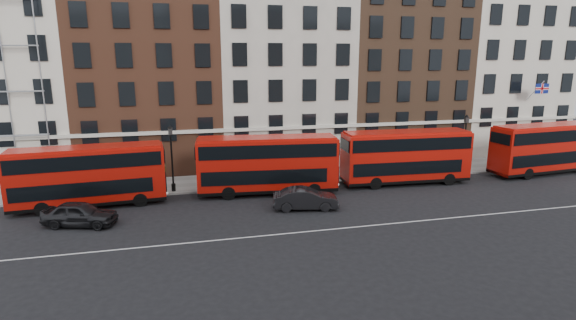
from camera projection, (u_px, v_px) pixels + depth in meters
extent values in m
plane|color=black|center=(340.00, 217.00, 30.57)|extent=(120.00, 120.00, 0.00)
cube|color=gray|center=(299.00, 177.00, 40.48)|extent=(80.00, 5.00, 0.15)
cube|color=gray|center=(307.00, 184.00, 38.12)|extent=(80.00, 0.30, 0.16)
cube|color=white|center=(351.00, 227.00, 28.68)|extent=(70.00, 0.12, 0.01)
cube|color=brown|center=(147.00, 53.00, 42.12)|extent=(12.80, 10.00, 22.00)
cube|color=#A19B8E|center=(280.00, 68.00, 45.46)|extent=(12.80, 10.00, 19.00)
cube|color=brown|center=(396.00, 58.00, 48.23)|extent=(12.80, 10.00, 21.00)
cube|color=beige|center=(498.00, 62.00, 51.34)|extent=(12.80, 10.00, 20.00)
cube|color=#B11109|center=(89.00, 176.00, 32.21)|extent=(10.64, 3.28, 3.94)
cube|color=black|center=(91.00, 200.00, 32.63)|extent=(10.65, 3.32, 0.24)
cube|color=black|center=(85.00, 185.00, 32.27)|extent=(9.46, 3.27, 1.05)
cube|color=black|center=(87.00, 159.00, 31.94)|extent=(10.25, 3.33, 1.00)
cube|color=#B11109|center=(86.00, 148.00, 31.76)|extent=(10.33, 3.06, 0.18)
cube|color=black|center=(165.00, 180.00, 34.00)|extent=(0.25, 2.20, 1.30)
cube|color=black|center=(164.00, 166.00, 33.76)|extent=(0.22, 1.90, 0.42)
cylinder|color=black|center=(140.00, 200.00, 32.62)|extent=(1.02, 0.35, 1.00)
cylinder|color=black|center=(140.00, 191.00, 34.69)|extent=(1.02, 0.35, 1.00)
cylinder|color=black|center=(42.00, 209.00, 30.67)|extent=(1.02, 0.35, 1.00)
cylinder|color=black|center=(48.00, 199.00, 32.74)|extent=(1.02, 0.35, 1.00)
cube|color=#B11109|center=(267.00, 164.00, 35.26)|extent=(11.08, 3.66, 4.09)
cube|color=black|center=(268.00, 188.00, 35.69)|extent=(11.08, 3.70, 0.25)
cube|color=black|center=(264.00, 173.00, 35.37)|extent=(9.85, 3.62, 1.09)
cube|color=black|center=(267.00, 148.00, 34.97)|extent=(10.67, 3.70, 1.04)
cube|color=#B11109|center=(267.00, 138.00, 34.79)|extent=(10.75, 3.42, 0.19)
cube|color=black|center=(335.00, 172.00, 36.20)|extent=(0.31, 2.28, 1.35)
cube|color=black|center=(335.00, 158.00, 35.95)|extent=(0.28, 1.97, 0.43)
cylinder|color=black|center=(314.00, 190.00, 35.05)|extent=(1.06, 0.39, 1.04)
cylinder|color=black|center=(308.00, 182.00, 37.29)|extent=(1.06, 0.39, 1.04)
cylinder|color=black|center=(229.00, 193.00, 34.13)|extent=(1.06, 0.39, 1.04)
cylinder|color=black|center=(228.00, 185.00, 36.37)|extent=(1.06, 0.39, 1.04)
cube|color=#B11109|center=(406.00, 156.00, 38.06)|extent=(10.92, 3.12, 4.06)
cube|color=black|center=(404.00, 178.00, 38.49)|extent=(10.92, 3.17, 0.25)
cube|color=black|center=(402.00, 165.00, 38.16)|extent=(9.69, 3.14, 1.08)
cube|color=black|center=(407.00, 142.00, 37.78)|extent=(10.51, 3.19, 1.03)
cube|color=#B11109|center=(407.00, 132.00, 37.59)|extent=(10.60, 2.90, 0.19)
cube|color=black|center=(463.00, 163.00, 39.25)|extent=(0.20, 2.26, 1.34)
cube|color=black|center=(464.00, 150.00, 39.00)|extent=(0.18, 1.96, 0.43)
cylinder|color=black|center=(449.00, 179.00, 38.03)|extent=(1.04, 0.34, 1.03)
cylinder|color=black|center=(435.00, 173.00, 40.24)|extent=(1.04, 0.34, 1.03)
cylinder|color=black|center=(376.00, 183.00, 36.81)|extent=(1.04, 0.34, 1.03)
cylinder|color=black|center=(366.00, 176.00, 39.02)|extent=(1.04, 0.34, 1.03)
cube|color=#B11109|center=(546.00, 148.00, 41.40)|extent=(11.15, 3.60, 4.12)
cube|color=black|center=(544.00, 168.00, 41.83)|extent=(11.16, 3.64, 0.25)
cube|color=black|center=(543.00, 156.00, 41.46)|extent=(9.91, 3.57, 1.10)
cube|color=black|center=(548.00, 134.00, 41.11)|extent=(10.75, 3.64, 1.04)
cube|color=#B11109|center=(549.00, 125.00, 40.92)|extent=(10.82, 3.36, 0.19)
cylinder|color=black|center=(561.00, 162.00, 44.03)|extent=(1.07, 0.39, 1.04)
cylinder|color=black|center=(528.00, 174.00, 39.75)|extent=(1.07, 0.39, 1.04)
cylinder|color=black|center=(507.00, 168.00, 41.90)|extent=(1.07, 0.39, 1.04)
imported|color=black|center=(80.00, 214.00, 28.86)|extent=(4.97, 3.11, 1.58)
imported|color=black|center=(306.00, 199.00, 32.02)|extent=(4.87, 2.46, 1.53)
cylinder|color=black|center=(172.00, 163.00, 35.47)|extent=(0.14, 0.14, 4.60)
cylinder|color=black|center=(174.00, 187.00, 35.92)|extent=(0.32, 0.32, 0.60)
cube|color=#262626|center=(170.00, 131.00, 34.90)|extent=(0.32, 0.32, 0.55)
cone|color=black|center=(170.00, 127.00, 34.82)|extent=(0.44, 0.44, 0.25)
cylinder|color=black|center=(464.00, 147.00, 41.82)|extent=(0.14, 0.14, 4.60)
cylinder|color=black|center=(462.00, 168.00, 42.27)|extent=(0.32, 0.32, 0.60)
cube|color=#262626|center=(467.00, 120.00, 41.25)|extent=(0.32, 0.32, 0.55)
cone|color=black|center=(467.00, 116.00, 41.17)|extent=(0.44, 0.44, 0.25)
cylinder|color=black|center=(561.00, 153.00, 44.10)|extent=(0.12, 0.12, 2.60)
cube|color=black|center=(564.00, 137.00, 43.60)|extent=(0.25, 0.30, 0.75)
sphere|color=red|center=(566.00, 135.00, 43.39)|extent=(0.14, 0.14, 0.14)
sphere|color=#0C9919|center=(565.00, 139.00, 43.49)|extent=(0.14, 0.14, 0.14)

